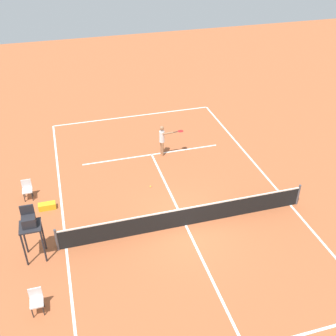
{
  "coord_description": "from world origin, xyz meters",
  "views": [
    {
      "loc": [
        4.37,
        12.5,
        11.69
      ],
      "look_at": [
        -0.16,
        -3.35,
        0.8
      ],
      "focal_mm": 43.42,
      "sensor_mm": 36.0,
      "label": 1
    }
  ],
  "objects": [
    {
      "name": "tennis_ball",
      "position": [
        0.79,
        -3.13,
        0.03
      ],
      "size": [
        0.07,
        0.07,
        0.07
      ],
      "primitive_type": "sphere",
      "color": "#CCE033",
      "rests_on": "ground"
    },
    {
      "name": "ground_plane",
      "position": [
        0.0,
        0.0,
        0.0
      ],
      "size": [
        60.0,
        60.0,
        0.0
      ],
      "primitive_type": "plane",
      "color": "#AD5933"
    },
    {
      "name": "tennis_net",
      "position": [
        0.0,
        0.0,
        0.5
      ],
      "size": [
        10.81,
        0.1,
        1.07
      ],
      "color": "#4C4C51",
      "rests_on": "ground"
    },
    {
      "name": "court_lines",
      "position": [
        0.0,
        0.0,
        0.0
      ],
      "size": [
        10.21,
        22.11,
        0.01
      ],
      "color": "white",
      "rests_on": "ground"
    },
    {
      "name": "umpire_chair",
      "position": [
        6.17,
        0.13,
        1.61
      ],
      "size": [
        0.8,
        0.8,
        2.41
      ],
      "color": "#232328",
      "rests_on": "ground"
    },
    {
      "name": "player_serving",
      "position": [
        -0.6,
        -5.87,
        1.06
      ],
      "size": [
        1.31,
        0.51,
        1.76
      ],
      "rotation": [
        0.0,
        0.0,
        1.62
      ],
      "color": "#9E704C",
      "rests_on": "ground"
    },
    {
      "name": "courtside_chair_mid",
      "position": [
        6.49,
        -3.86,
        0.53
      ],
      "size": [
        0.44,
        0.46,
        0.95
      ],
      "color": "#262626",
      "rests_on": "ground"
    },
    {
      "name": "courtside_chair_near",
      "position": [
        6.16,
        2.75,
        0.53
      ],
      "size": [
        0.44,
        0.46,
        0.95
      ],
      "color": "#262626",
      "rests_on": "ground"
    },
    {
      "name": "equipment_bag",
      "position": [
        5.68,
        -2.79,
        0.15
      ],
      "size": [
        0.76,
        0.32,
        0.3
      ],
      "primitive_type": "cube",
      "color": "yellow",
      "rests_on": "ground"
    }
  ]
}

